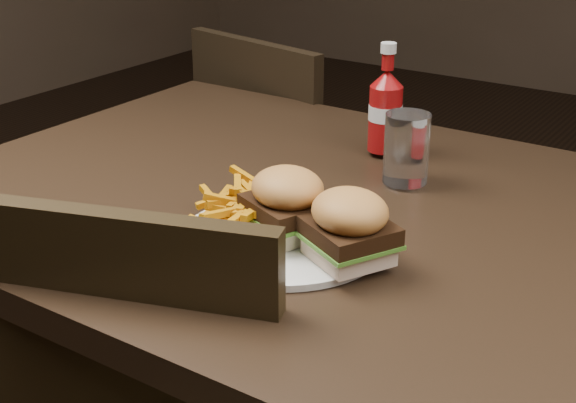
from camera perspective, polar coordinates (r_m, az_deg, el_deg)
The scene contains 8 objects.
dining_table at distance 1.09m, azimuth 3.93°, elevation -1.42°, with size 1.20×0.80×0.04m, color black.
chair_far at distance 1.90m, azimuth 1.62°, elevation -0.15°, with size 0.39×0.39×0.04m, color black.
plate at distance 0.99m, azimuth -0.32°, elevation -2.59°, with size 0.26×0.26×0.01m, color white.
sandwich_half_a at distance 0.98m, azimuth -0.04°, elevation -1.68°, with size 0.08×0.08×0.02m, color #F1EBB4.
sandwich_half_b at distance 0.92m, azimuth 4.33°, elevation -3.49°, with size 0.08×0.08×0.02m, color beige.
fries_pile at distance 1.01m, azimuth -2.76°, elevation -0.30°, with size 0.12×0.12×0.05m, color #B46E00, non-canonical shape.
ketchup_bottle at distance 1.27m, azimuth 6.91°, elevation 5.88°, with size 0.05×0.05×0.10m, color maroon.
tumbler at distance 1.15m, azimuth 8.42°, elevation 3.77°, with size 0.06×0.06×0.10m, color white.
Camera 1 is at (0.49, -0.86, 1.19)m, focal length 50.00 mm.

